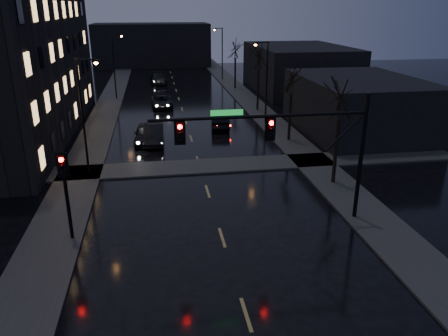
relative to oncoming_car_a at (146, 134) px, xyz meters
name	(u,v)px	position (x,y,z in m)	size (l,w,h in m)	color
sidewalk_left	(103,118)	(-4.55, 9.59, -0.74)	(3.00, 140.00, 0.12)	#2D2D2B
sidewalk_right	(260,112)	(12.45, 9.59, -0.74)	(3.00, 140.00, 0.12)	#2D2D2B
sidewalk_cross	(200,166)	(3.95, -6.91, -0.74)	(40.00, 3.00, 0.12)	#2D2D2B
commercial_right_near	(358,105)	(19.45, 0.59, 1.70)	(10.00, 14.00, 5.00)	black
commercial_right_far	(298,68)	(20.95, 22.59, 2.20)	(12.00, 18.00, 6.00)	black
far_block	(152,45)	(0.95, 52.59, 3.20)	(22.00, 10.00, 8.00)	black
signal_mast	(294,137)	(7.80, -16.42, 4.07)	(11.11, 0.41, 7.00)	black
signal_pole_left	(65,184)	(-3.55, -16.42, 2.21)	(0.35, 0.41, 4.53)	black
tree_near	(341,90)	(12.35, -11.41, 5.42)	(3.52, 3.52, 8.08)	black
tree_mid_a	(292,73)	(12.35, -1.41, 5.03)	(3.30, 3.30, 7.58)	black
tree_mid_b	(259,50)	(12.35, 10.59, 5.81)	(3.74, 3.74, 8.59)	black
tree_far	(235,45)	(12.35, 24.59, 5.26)	(3.43, 3.43, 7.88)	black
streetlight_l_near	(85,108)	(-3.63, -7.41, 3.97)	(1.53, 0.28, 8.00)	black
streetlight_l_far	(115,61)	(-3.63, 19.59, 3.97)	(1.53, 0.28, 8.00)	black
streetlight_r_mid	(265,76)	(11.53, 4.59, 3.97)	(1.53, 0.28, 8.00)	black
streetlight_r_far	(221,49)	(11.53, 32.59, 3.97)	(1.53, 0.28, 8.00)	black
oncoming_car_a	(146,134)	(0.00, 0.00, 0.00)	(1.89, 4.69, 1.60)	black
oncoming_car_b	(154,134)	(0.67, -0.19, 0.00)	(1.69, 4.83, 1.59)	black
oncoming_car_c	(162,101)	(1.72, 13.94, -0.11)	(2.27, 4.93, 1.37)	black
oncoming_car_d	(158,78)	(1.62, 30.79, -0.02)	(2.18, 5.37, 1.56)	black
lead_car	(220,119)	(7.07, 3.98, -0.01)	(1.68, 4.82, 1.59)	black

